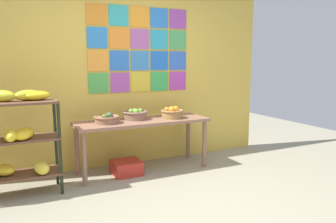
{
  "coord_description": "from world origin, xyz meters",
  "views": [
    {
      "loc": [
        -1.46,
        -2.64,
        1.48
      ],
      "look_at": [
        0.22,
        0.82,
        0.89
      ],
      "focal_mm": 35.3,
      "sensor_mm": 36.0,
      "label": 1
    }
  ],
  "objects_px": {
    "fruit_basket_centre": "(135,114)",
    "fruit_basket_back_left": "(172,113)",
    "display_table": "(143,126)",
    "produce_crate_under_table": "(126,167)",
    "fruit_basket_right": "(107,119)",
    "banana_shelf_unit": "(10,138)"
  },
  "relations": [
    {
      "from": "fruit_basket_centre",
      "to": "produce_crate_under_table",
      "type": "bearing_deg",
      "value": -143.06
    },
    {
      "from": "display_table",
      "to": "fruit_basket_centre",
      "type": "height_order",
      "value": "fruit_basket_centre"
    },
    {
      "from": "fruit_basket_back_left",
      "to": "fruit_basket_right",
      "type": "bearing_deg",
      "value": 178.95
    },
    {
      "from": "fruit_basket_right",
      "to": "display_table",
      "type": "bearing_deg",
      "value": 1.8
    },
    {
      "from": "display_table",
      "to": "fruit_basket_back_left",
      "type": "height_order",
      "value": "fruit_basket_back_left"
    },
    {
      "from": "fruit_basket_centre",
      "to": "produce_crate_under_table",
      "type": "xyz_separation_m",
      "value": [
        -0.18,
        -0.14,
        -0.67
      ]
    },
    {
      "from": "display_table",
      "to": "fruit_basket_right",
      "type": "bearing_deg",
      "value": -178.2
    },
    {
      "from": "banana_shelf_unit",
      "to": "fruit_basket_centre",
      "type": "relative_size",
      "value": 3.55
    },
    {
      "from": "display_table",
      "to": "produce_crate_under_table",
      "type": "distance_m",
      "value": 0.58
    },
    {
      "from": "produce_crate_under_table",
      "to": "fruit_basket_centre",
      "type": "bearing_deg",
      "value": 36.94
    },
    {
      "from": "display_table",
      "to": "fruit_basket_centre",
      "type": "relative_size",
      "value": 5.42
    },
    {
      "from": "banana_shelf_unit",
      "to": "produce_crate_under_table",
      "type": "distance_m",
      "value": 1.47
    },
    {
      "from": "fruit_basket_right",
      "to": "produce_crate_under_table",
      "type": "distance_m",
      "value": 0.71
    },
    {
      "from": "banana_shelf_unit",
      "to": "fruit_basket_back_left",
      "type": "distance_m",
      "value": 2.04
    },
    {
      "from": "fruit_basket_centre",
      "to": "fruit_basket_back_left",
      "type": "bearing_deg",
      "value": -13.96
    },
    {
      "from": "display_table",
      "to": "fruit_basket_back_left",
      "type": "relative_size",
      "value": 5.68
    },
    {
      "from": "banana_shelf_unit",
      "to": "fruit_basket_right",
      "type": "relative_size",
      "value": 3.63
    },
    {
      "from": "produce_crate_under_table",
      "to": "banana_shelf_unit",
      "type": "bearing_deg",
      "value": -173.65
    },
    {
      "from": "banana_shelf_unit",
      "to": "fruit_basket_back_left",
      "type": "bearing_deg",
      "value": 4.64
    },
    {
      "from": "display_table",
      "to": "fruit_basket_right",
      "type": "height_order",
      "value": "fruit_basket_right"
    },
    {
      "from": "fruit_basket_centre",
      "to": "fruit_basket_back_left",
      "type": "xyz_separation_m",
      "value": [
        0.49,
        -0.12,
        0.01
      ]
    },
    {
      "from": "display_table",
      "to": "fruit_basket_right",
      "type": "relative_size",
      "value": 5.54
    }
  ]
}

